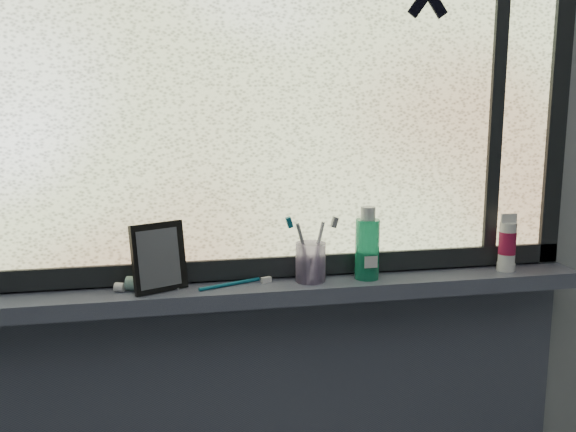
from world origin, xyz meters
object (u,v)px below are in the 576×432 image
at_px(vanity_mirror, 159,257).
at_px(toothbrush_cup, 311,262).
at_px(cream_tube, 507,240).
at_px(mouthwash_bottle, 367,243).

distance_m(vanity_mirror, toothbrush_cup, 0.37).
bearing_deg(toothbrush_cup, vanity_mirror, -179.13).
xyz_separation_m(vanity_mirror, cream_tube, (0.89, 0.00, -0.00)).
bearing_deg(toothbrush_cup, cream_tube, -0.48).
relative_size(vanity_mirror, cream_tube, 1.50).
height_order(vanity_mirror, toothbrush_cup, vanity_mirror).
relative_size(toothbrush_cup, cream_tube, 0.90).
distance_m(vanity_mirror, cream_tube, 0.89).
xyz_separation_m(toothbrush_cup, mouthwash_bottle, (0.14, -0.00, 0.04)).
xyz_separation_m(vanity_mirror, mouthwash_bottle, (0.51, 0.00, 0.01)).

